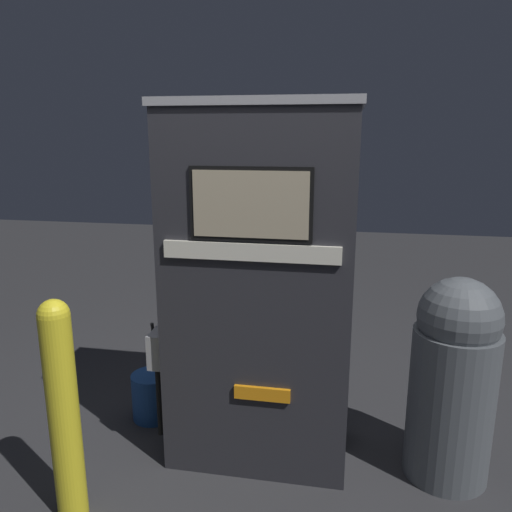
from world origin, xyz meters
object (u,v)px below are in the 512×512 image
at_px(squeegee_bucket, 153,395).
at_px(trash_bin, 453,378).
at_px(safety_bollard, 63,407).
at_px(gas_pump, 260,289).

bearing_deg(squeegee_bucket, trash_bin, -7.52).
xyz_separation_m(trash_bin, squeegee_bucket, (-1.73, 0.23, -0.40)).
relative_size(safety_bollard, squeegee_bucket, 1.64).
height_order(safety_bollard, squeegee_bucket, safety_bollard).
distance_m(safety_bollard, trash_bin, 1.90).
height_order(trash_bin, squeegee_bucket, trash_bin).
bearing_deg(safety_bollard, squeegee_bucket, 86.06).
bearing_deg(gas_pump, trash_bin, -1.19).
height_order(safety_bollard, trash_bin, trash_bin).
distance_m(gas_pump, trash_bin, 1.09).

